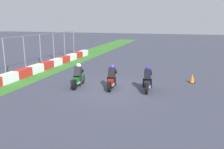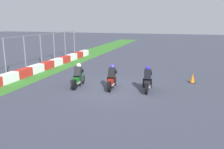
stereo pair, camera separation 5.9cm
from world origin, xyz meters
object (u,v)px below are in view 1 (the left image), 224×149
(rider_lane_b, at_px, (112,79))
(rider_lane_c, at_px, (78,77))
(traffic_cone, at_px, (192,78))
(rider_lane_a, at_px, (148,81))

(rider_lane_b, distance_m, rider_lane_c, 2.17)
(traffic_cone, bearing_deg, rider_lane_c, 114.14)
(rider_lane_a, distance_m, rider_lane_c, 4.34)
(rider_lane_b, relative_size, rider_lane_c, 1.00)
(rider_lane_a, bearing_deg, rider_lane_b, 90.35)
(rider_lane_a, distance_m, rider_lane_b, 2.17)
(rider_lane_b, relative_size, traffic_cone, 3.20)
(rider_lane_a, relative_size, rider_lane_c, 1.00)
(rider_lane_c, bearing_deg, traffic_cone, -70.45)
(rider_lane_c, bearing_deg, rider_lane_b, -88.44)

